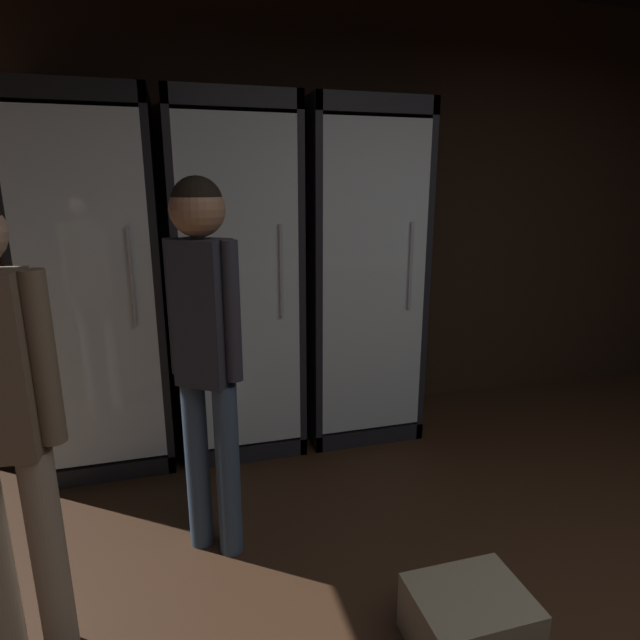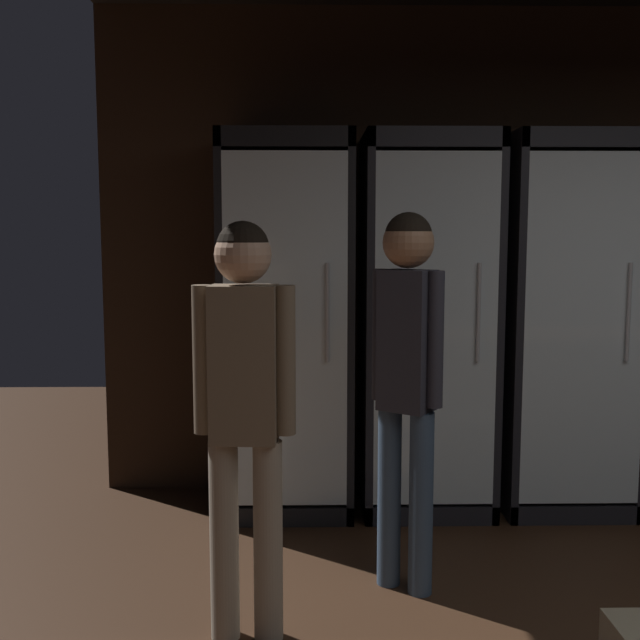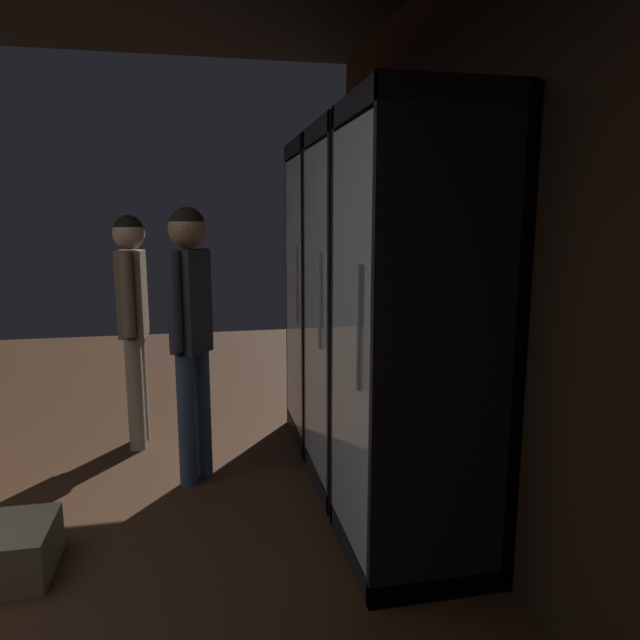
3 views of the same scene
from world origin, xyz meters
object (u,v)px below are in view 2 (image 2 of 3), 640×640
object	(u,v)px
cooler_far_left	(288,329)
shopper_far	(244,389)
cooler_left	(425,327)
cooler_center	(562,327)
shopper_near	(407,357)

from	to	relation	value
cooler_far_left	shopper_far	world-z (taller)	cooler_far_left
cooler_far_left	shopper_far	xyz separation A→B (m)	(-0.12, -1.41, -0.04)
shopper_far	cooler_left	bearing A→B (deg)	58.02
cooler_center	shopper_far	world-z (taller)	cooler_center
cooler_center	shopper_far	xyz separation A→B (m)	(-1.65, -1.41, -0.05)
shopper_near	shopper_far	world-z (taller)	shopper_near
cooler_center	shopper_far	size ratio (longest dim) A/B	1.31
cooler_far_left	shopper_far	bearing A→B (deg)	-94.91
shopper_far	shopper_near	bearing A→B (deg)	31.00
cooler_center	shopper_near	size ratio (longest dim) A/B	1.27
cooler_far_left	shopper_far	size ratio (longest dim) A/B	1.31
shopper_far	cooler_center	bearing A→B (deg)	40.64
cooler_far_left	shopper_near	bearing A→B (deg)	-63.01
cooler_center	shopper_near	xyz separation A→B (m)	(-1.00, -1.03, 0.00)
cooler_far_left	cooler_center	distance (m)	1.52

